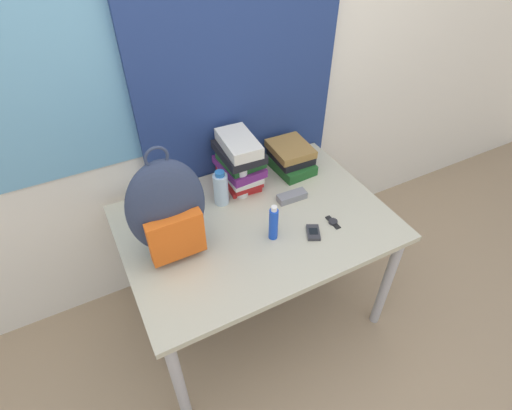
{
  "coord_description": "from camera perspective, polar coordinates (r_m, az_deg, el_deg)",
  "views": [
    {
      "loc": [
        -0.63,
        -0.77,
        2.02
      ],
      "look_at": [
        0.0,
        0.44,
        0.81
      ],
      "focal_mm": 28.0,
      "sensor_mm": 36.0,
      "label": 1
    }
  ],
  "objects": [
    {
      "name": "backpack",
      "position": [
        1.65,
        -12.53,
        -0.76
      ],
      "size": [
        0.33,
        0.19,
        0.52
      ],
      "color": "#2D3851",
      "rests_on": "desk"
    },
    {
      "name": "book_stack_center",
      "position": [
        2.18,
        4.98,
        6.83
      ],
      "size": [
        0.21,
        0.26,
        0.14
      ],
      "color": "#1E5623",
      "rests_on": "desk"
    },
    {
      "name": "wall_back",
      "position": [
        2.0,
        -7.45,
        18.5
      ],
      "size": [
        6.0,
        0.06,
        2.5
      ],
      "color": "silver",
      "rests_on": "ground_plane"
    },
    {
      "name": "cell_phone",
      "position": [
        1.84,
        8.18,
        -3.91
      ],
      "size": [
        0.09,
        0.11,
        0.02
      ],
      "color": "#2D2D33",
      "rests_on": "desk"
    },
    {
      "name": "curtain_blue",
      "position": [
        2.01,
        -2.36,
        18.9
      ],
      "size": [
        1.06,
        0.04,
        2.5
      ],
      "color": "navy",
      "rests_on": "ground_plane"
    },
    {
      "name": "sunglasses_case",
      "position": [
        2.0,
        5.15,
        1.22
      ],
      "size": [
        0.15,
        0.06,
        0.04
      ],
      "color": "gray",
      "rests_on": "desk"
    },
    {
      "name": "sunscreen_bottle",
      "position": [
        1.76,
        2.52,
        -2.63
      ],
      "size": [
        0.04,
        0.04,
        0.18
      ],
      "color": "blue",
      "rests_on": "desk"
    },
    {
      "name": "desk",
      "position": [
        1.94,
        -0.0,
        -3.89
      ],
      "size": [
        1.25,
        0.88,
        0.71
      ],
      "color": "#B7B299",
      "rests_on": "ground_plane"
    },
    {
      "name": "ground_plane",
      "position": [
        2.26,
        5.58,
        -22.61
      ],
      "size": [
        12.0,
        12.0,
        0.0
      ],
      "primitive_type": "plane",
      "color": "#9E8466"
    },
    {
      "name": "book_stack_left",
      "position": [
        2.01,
        -2.38,
        6.27
      ],
      "size": [
        0.2,
        0.28,
        0.29
      ],
      "color": "red",
      "rests_on": "desk"
    },
    {
      "name": "water_bottle",
      "position": [
        1.94,
        -5.04,
        2.38
      ],
      "size": [
        0.07,
        0.07,
        0.19
      ],
      "color": "silver",
      "rests_on": "desk"
    },
    {
      "name": "wristwatch",
      "position": [
        1.91,
        10.94,
        -2.39
      ],
      "size": [
        0.04,
        0.09,
        0.01
      ],
      "color": "black",
      "rests_on": "desk"
    },
    {
      "name": "sports_bottle",
      "position": [
        1.95,
        -2.21,
        4.41
      ],
      "size": [
        0.07,
        0.07,
        0.27
      ],
      "color": "white",
      "rests_on": "desk"
    }
  ]
}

